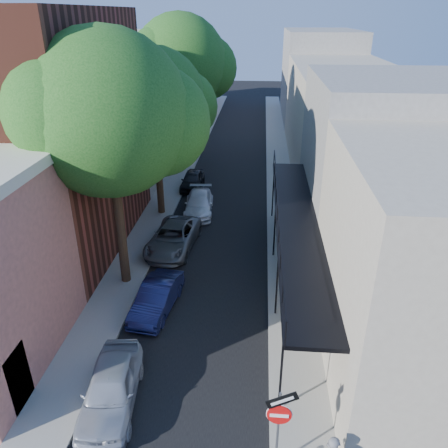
% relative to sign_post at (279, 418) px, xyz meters
% --- Properties ---
extents(road_surface, '(6.00, 64.00, 0.01)m').
position_rel_sign_post_xyz_m(road_surface, '(-3.16, 29.03, -2.03)').
color(road_surface, black).
rests_on(road_surface, ground).
extents(sidewalk_left, '(2.00, 64.00, 0.12)m').
position_rel_sign_post_xyz_m(sidewalk_left, '(-7.16, 29.03, -1.98)').
color(sidewalk_left, gray).
rests_on(sidewalk_left, ground).
extents(sidewalk_right, '(2.00, 64.00, 0.12)m').
position_rel_sign_post_xyz_m(sidewalk_right, '(0.84, 29.03, -1.98)').
color(sidewalk_right, gray).
rests_on(sidewalk_right, ground).
extents(buildings_left, '(10.10, 59.10, 12.00)m').
position_rel_sign_post_xyz_m(buildings_left, '(-12.46, 27.79, 2.90)').
color(buildings_left, tan).
rests_on(buildings_left, ground).
extents(buildings_right, '(9.80, 55.00, 10.00)m').
position_rel_sign_post_xyz_m(buildings_right, '(5.83, 28.51, 2.39)').
color(buildings_right, '#BBB19A').
rests_on(buildings_right, ground).
extents(sign_post, '(0.89, 0.17, 2.99)m').
position_rel_sign_post_xyz_m(sign_post, '(0.00, 0.00, 0.00)').
color(sign_post, '#595B60').
rests_on(sign_post, ground).
extents(oak_near, '(7.48, 6.80, 11.42)m').
position_rel_sign_post_xyz_m(oak_near, '(-6.53, 9.29, 5.84)').
color(oak_near, '#342515').
rests_on(oak_near, ground).
extents(oak_mid, '(6.60, 6.00, 10.20)m').
position_rel_sign_post_xyz_m(oak_mid, '(-6.58, 17.26, 5.02)').
color(oak_mid, '#342515').
rests_on(oak_mid, ground).
extents(oak_far, '(7.70, 7.00, 11.90)m').
position_rel_sign_post_xyz_m(oak_far, '(-6.51, 26.30, 6.22)').
color(oak_far, '#342515').
rests_on(oak_far, ground).
extents(parked_car_a, '(2.07, 4.28, 1.41)m').
position_rel_sign_post_xyz_m(parked_car_a, '(-5.32, 1.84, -1.33)').
color(parked_car_a, '#A0A6B1').
rests_on(parked_car_a, ground).
extents(parked_car_b, '(1.83, 4.01, 1.27)m').
position_rel_sign_post_xyz_m(parked_car_b, '(-4.97, 7.00, -1.40)').
color(parked_car_b, '#151841').
rests_on(parked_car_b, ground).
extents(parked_car_c, '(2.69, 5.07, 1.36)m').
position_rel_sign_post_xyz_m(parked_car_c, '(-5.30, 12.49, -1.36)').
color(parked_car_c, slate).
rests_on(parked_car_c, ground).
extents(parked_car_d, '(2.03, 4.40, 1.24)m').
position_rel_sign_post_xyz_m(parked_car_d, '(-4.56, 17.38, -1.41)').
color(parked_car_d, white).
rests_on(parked_car_d, ground).
extents(parked_car_e, '(1.54, 3.74, 1.27)m').
position_rel_sign_post_xyz_m(parked_car_e, '(-5.63, 21.68, -1.40)').
color(parked_car_e, black).
rests_on(parked_car_e, ground).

